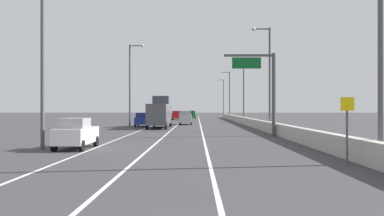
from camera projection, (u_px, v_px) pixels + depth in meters
The scene contains 21 objects.
ground_plane at pixel (191, 122), 68.85m from camera, with size 320.00×320.00×0.00m, color #38383A.
lane_stripe_left at pixel (156, 124), 59.91m from camera, with size 0.16×130.00×0.00m, color silver.
lane_stripe_center at pixel (178, 124), 59.87m from camera, with size 0.16×130.00×0.00m, color silver.
lane_stripe_right at pixel (200, 124), 59.83m from camera, with size 0.16×130.00×0.00m, color silver.
jersey_barrier_right at pixel (261, 125), 44.75m from camera, with size 0.60×120.00×1.10m, color #B2ADA3.
overhead_sign_gantry at pixel (266, 84), 34.29m from camera, with size 4.68×0.36×7.50m.
speed_advisory_sign at pixel (347, 125), 16.85m from camera, with size 0.60×0.11×3.00m.
lamp_post_right_near at pixel (375, 18), 17.03m from camera, with size 2.14×0.44×11.60m.
lamp_post_right_second at pixel (268, 72), 42.39m from camera, with size 2.14×0.44×11.60m.
lamp_post_right_third at pixel (242, 86), 67.75m from camera, with size 2.14×0.44×11.60m.
lamp_post_right_fourth at pixel (229, 92), 93.11m from camera, with size 2.14×0.44×11.60m.
lamp_post_right_fifth at pixel (223, 95), 118.47m from camera, with size 2.14×0.44×11.60m.
lamp_post_left_near at pixel (46, 42), 23.23m from camera, with size 2.14×0.44×11.60m.
lamp_post_left_mid at pixel (131, 80), 53.66m from camera, with size 2.14×0.44×11.60m.
car_blue_0 at pixel (143, 120), 52.61m from camera, with size 2.04×4.57×1.92m.
car_black_1 at pixel (179, 114), 99.18m from camera, with size 1.97×4.61×1.87m.
car_red_2 at pixel (176, 115), 84.29m from camera, with size 1.81×4.31×1.98m.
car_white_3 at pixel (76, 133), 23.52m from camera, with size 1.82×4.01×1.91m.
car_green_4 at pixel (192, 115), 95.15m from camera, with size 2.06×4.58×1.96m.
car_silver_5 at pixel (186, 118), 58.83m from camera, with size 1.95×4.49×2.12m.
box_truck at pixel (160, 113), 48.58m from camera, with size 2.53×8.65×4.15m.
Camera 1 is at (0.90, -4.85, 2.50)m, focal length 35.57 mm.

